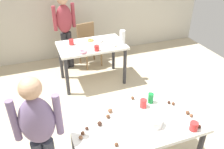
{
  "coord_description": "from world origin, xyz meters",
  "views": [
    {
      "loc": [
        -0.85,
        -1.82,
        2.44
      ],
      "look_at": [
        0.04,
        0.6,
        0.9
      ],
      "focal_mm": 37.89,
      "sensor_mm": 36.0,
      "label": 1
    }
  ],
  "objects": [
    {
      "name": "cake_ball_5",
      "position": [
        0.6,
        -0.24,
        0.77
      ],
      "size": [
        0.04,
        0.04,
        0.04
      ],
      "primitive_type": "sphere",
      "color": "brown",
      "rests_on": "dining_table_near"
    },
    {
      "name": "pitcher_far",
      "position": [
        0.67,
        1.8,
        0.87
      ],
      "size": [
        0.1,
        0.1,
        0.24
      ],
      "primitive_type": "cylinder",
      "color": "white",
      "rests_on": "dining_table_far"
    },
    {
      "name": "cake_ball_4",
      "position": [
        0.59,
        -0.46,
        0.77
      ],
      "size": [
        0.04,
        0.04,
        0.04
      ],
      "primitive_type": "sphere",
      "color": "#3D2319",
      "rests_on": "dining_table_near"
    },
    {
      "name": "dining_table_far",
      "position": [
        0.14,
        1.93,
        0.64
      ],
      "size": [
        1.18,
        0.71,
        0.75
      ],
      "color": "white",
      "rests_on": "ground_plane"
    },
    {
      "name": "cake_ball_7",
      "position": [
        -0.54,
        -0.14,
        0.77
      ],
      "size": [
        0.04,
        0.04,
        0.04
      ],
      "primitive_type": "sphere",
      "color": "brown",
      "rests_on": "dining_table_near"
    },
    {
      "name": "cake_ball_1",
      "position": [
        -0.48,
        -0.09,
        0.77
      ],
      "size": [
        0.04,
        0.04,
        0.04
      ],
      "primitive_type": "sphere",
      "color": "#3D2319",
      "rests_on": "dining_table_near"
    },
    {
      "name": "cake_ball_3",
      "position": [
        -0.35,
        -0.08,
        0.78
      ],
      "size": [
        0.05,
        0.05,
        0.05
      ],
      "primitive_type": "sphere",
      "color": "#3D2319",
      "rests_on": "dining_table_near"
    },
    {
      "name": "cake_ball_9",
      "position": [
        -0.57,
        -0.19,
        0.77
      ],
      "size": [
        0.04,
        0.04,
        0.04
      ],
      "primitive_type": "sphere",
      "color": "brown",
      "rests_on": "dining_table_near"
    },
    {
      "name": "cake_ball_2",
      "position": [
        -0.18,
        0.08,
        0.78
      ],
      "size": [
        0.05,
        0.05,
        0.05
      ],
      "primitive_type": "sphere",
      "color": "brown",
      "rests_on": "dining_table_near"
    },
    {
      "name": "cup_near_1",
      "position": [
        0.21,
        0.04,
        0.8
      ],
      "size": [
        0.08,
        0.08,
        0.1
      ],
      "primitive_type": "cylinder",
      "color": "red",
      "rests_on": "dining_table_near"
    },
    {
      "name": "fork_near",
      "position": [
        -0.52,
        0.13,
        0.75
      ],
      "size": [
        0.17,
        0.02,
        0.01
      ],
      "primitive_type": "cube",
      "color": "silver",
      "rests_on": "dining_table_near"
    },
    {
      "name": "cake_ball_11",
      "position": [
        -0.23,
        0.0,
        0.77
      ],
      "size": [
        0.04,
        0.04,
        0.04
      ],
      "primitive_type": "sphere",
      "color": "brown",
      "rests_on": "dining_table_near"
    },
    {
      "name": "cake_ball_8",
      "position": [
        0.61,
        -0.29,
        0.77
      ],
      "size": [
        0.04,
        0.04,
        0.04
      ],
      "primitive_type": "sphere",
      "color": "brown",
      "rests_on": "dining_table_near"
    },
    {
      "name": "mixing_bowl",
      "position": [
        0.17,
        -0.26,
        0.79
      ],
      "size": [
        0.18,
        0.18,
        0.09
      ],
      "primitive_type": "cylinder",
      "color": "white",
      "rests_on": "dining_table_near"
    },
    {
      "name": "donut_far_0",
      "position": [
        0.48,
        1.73,
        0.77
      ],
      "size": [
        0.14,
        0.14,
        0.04
      ],
      "primitive_type": "torus",
      "color": "white",
      "rests_on": "dining_table_far"
    },
    {
      "name": "cup_near_0",
      "position": [
        0.51,
        -0.46,
        0.8
      ],
      "size": [
        0.08,
        0.08,
        0.09
      ],
      "primitive_type": "cylinder",
      "color": "red",
      "rests_on": "dining_table_near"
    },
    {
      "name": "cake_ball_10",
      "position": [
        0.51,
        -0.01,
        0.77
      ],
      "size": [
        0.04,
        0.04,
        0.04
      ],
      "primitive_type": "sphere",
      "color": "#3D2319",
      "rests_on": "dining_table_near"
    },
    {
      "name": "dining_table_near",
      "position": [
        0.03,
        -0.14,
        0.66
      ],
      "size": [
        1.36,
        0.8,
        0.75
      ],
      "color": "white",
      "rests_on": "ground_plane"
    },
    {
      "name": "donut_far_3",
      "position": [
        0.18,
        1.75,
        0.77
      ],
      "size": [
        0.11,
        0.11,
        0.03
      ],
      "primitive_type": "torus",
      "color": "white",
      "rests_on": "dining_table_far"
    },
    {
      "name": "donut_far_1",
      "position": [
        0.17,
        2.09,
        0.77
      ],
      "size": [
        0.11,
        0.11,
        0.03
      ],
      "primitive_type": "torus",
      "color": "gold",
      "rests_on": "dining_table_far"
    },
    {
      "name": "chair_far_table",
      "position": [
        0.26,
        2.64,
        0.5
      ],
      "size": [
        0.47,
        0.47,
        0.87
      ],
      "color": "olive",
      "rests_on": "ground_plane"
    },
    {
      "name": "cake_ball_6",
      "position": [
        -0.28,
        -0.39,
        0.77
      ],
      "size": [
        0.04,
        0.04,
        0.04
      ],
      "primitive_type": "sphere",
      "color": "brown",
      "rests_on": "dining_table_near"
    },
    {
      "name": "soda_can",
      "position": [
        0.32,
        0.08,
        0.81
      ],
      "size": [
        0.07,
        0.07,
        0.12
      ],
      "primitive_type": "cylinder",
      "color": "#198438",
      "rests_on": "dining_table_near"
    },
    {
      "name": "cup_far_1",
      "position": [
        0.15,
        1.65,
        0.8
      ],
      "size": [
        0.08,
        0.08,
        0.1
      ],
      "primitive_type": "cylinder",
      "color": "red",
      "rests_on": "dining_table_far"
    },
    {
      "name": "cake_ball_12",
      "position": [
        0.15,
        0.21,
        0.77
      ],
      "size": [
        0.04,
        0.04,
        0.04
      ],
      "primitive_type": "sphere",
      "color": "brown",
      "rests_on": "dining_table_near"
    },
    {
      "name": "person_adult_far",
      "position": [
        -0.19,
        2.61,
        0.92
      ],
      "size": [
        0.45,
        0.27,
        1.53
      ],
      "color": "#28282D",
      "rests_on": "ground_plane"
    },
    {
      "name": "cake_ball_0",
      "position": [
        0.55,
        -0.05,
        0.77
      ],
      "size": [
        0.04,
        0.04,
        0.04
      ],
      "primitive_type": "sphere",
      "color": "brown",
      "rests_on": "dining_table_near"
    },
    {
      "name": "donut_far_4",
      "position": [
        -0.09,
        1.65,
        0.77
      ],
      "size": [
        0.14,
        0.14,
        0.04
      ],
      "primitive_type": "torus",
      "color": "pink",
      "rests_on": "dining_table_far"
    },
    {
      "name": "cup_far_0",
      "position": [
        -0.19,
        2.04,
        0.8
      ],
      "size": [
        0.08,
        0.08,
        0.1
      ],
      "primitive_type": "cylinder",
      "color": "red",
      "rests_on": "dining_table_far"
    },
    {
      "name": "donut_far_2",
      "position": [
        0.32,
        2.01,
        0.77
      ],
      "size": [
        0.14,
        0.14,
        0.04
      ],
      "primitive_type": "torus",
      "color": "white",
      "rests_on": "dining_table_far"
    },
    {
      "name": "person_girl_near",
      "position": [
        -0.93,
        -0.07,
        0.86
      ],
      "size": [
        0.46,
        0.24,
        1.44
      ],
      "color": "#383D4C",
      "rests_on": "ground_plane"
    }
  ]
}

